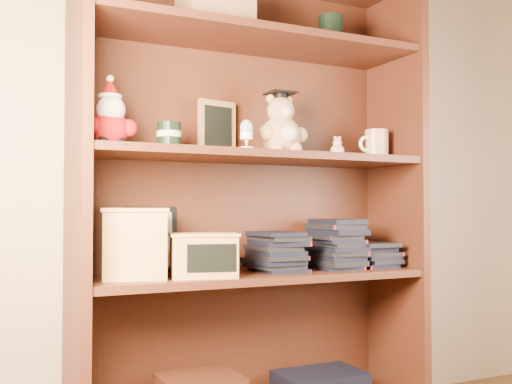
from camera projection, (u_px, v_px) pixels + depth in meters
bookcase at (249, 204)px, 2.06m from camera, size 1.20×0.35×1.60m
shelf_lower at (256, 276)px, 2.01m from camera, size 1.14×0.33×0.02m
shelf_upper at (256, 157)px, 2.02m from camera, size 1.14×0.33×0.02m
santa_plush at (110, 120)px, 1.81m from camera, size 0.16×0.12×0.23m
teachers_tin at (169, 136)px, 1.89m from camera, size 0.08×0.08×0.09m
chalkboard_plaque at (217, 129)px, 2.08m from camera, size 0.15×0.10×0.19m
egg_cup at (246, 134)px, 1.92m from camera, size 0.05×0.05×0.10m
grad_teddy_bear at (282, 130)px, 2.06m from camera, size 0.18×0.16×0.22m
pink_figurine at (337, 149)px, 2.16m from camera, size 0.05×0.05×0.08m
teacher_mug at (376, 144)px, 2.23m from camera, size 0.12×0.09×0.11m
certificate_frame at (151, 240)px, 2.00m from camera, size 0.18×0.05×0.22m
treats_box at (137, 243)px, 1.84m from camera, size 0.25×0.25×0.21m
pencils_box at (204, 255)px, 1.86m from camera, size 0.24×0.20×0.14m
book_stack_left at (276, 250)px, 2.04m from camera, size 0.14×0.20×0.14m
book_stack_mid at (335, 244)px, 2.14m from camera, size 0.14×0.20×0.18m
book_stack_right at (370, 254)px, 2.21m from camera, size 0.14×0.20×0.10m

